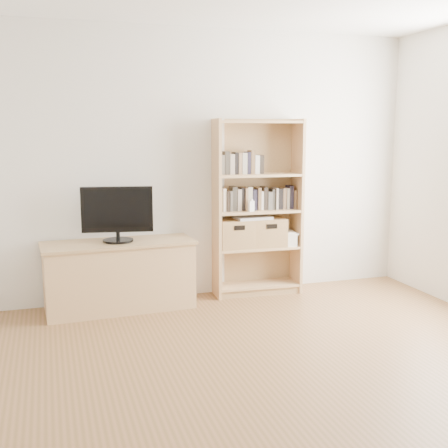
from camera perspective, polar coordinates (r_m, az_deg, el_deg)
name	(u,v)px	position (r m, az deg, el deg)	size (l,w,h in m)	color
floor	(301,409)	(3.55, 7.86, -18.15)	(4.50, 5.00, 0.01)	brown
back_wall	(194,165)	(5.51, -3.08, 5.99)	(4.50, 0.02, 2.60)	silver
tv_stand	(119,277)	(5.28, -10.59, -5.28)	(1.33, 0.50, 0.61)	tan
bookshelf	(257,208)	(5.59, 3.42, 1.65)	(0.87, 0.31, 1.75)	tan
television	(117,214)	(5.16, -10.79, 0.99)	(0.64, 0.05, 0.50)	black
books_row_mid	(257,200)	(5.60, 3.37, 2.49)	(0.74, 0.14, 0.20)	brown
books_row_upper	(238,163)	(5.51, 1.48, 6.22)	(0.41, 0.15, 0.21)	brown
baby_monitor	(251,206)	(5.46, 2.79, 1.81)	(0.05, 0.03, 0.10)	white
basket_left	(235,233)	(5.56, 1.14, -0.97)	(0.34, 0.28, 0.28)	#986745
basket_right	(267,232)	(5.66, 4.44, -0.81)	(0.34, 0.28, 0.28)	#986745
laptop	(252,217)	(5.58, 2.90, 0.67)	(0.35, 0.24, 0.03)	silver
magazine_stack	(285,239)	(5.74, 6.25, -1.50)	(0.18, 0.26, 0.12)	silver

